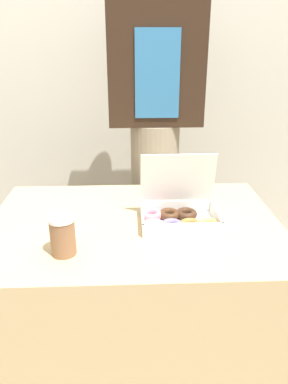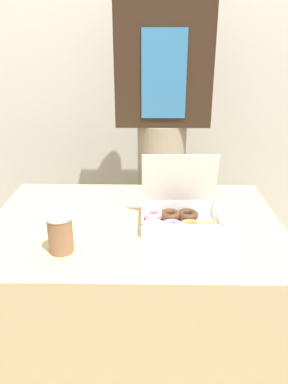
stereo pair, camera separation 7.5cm
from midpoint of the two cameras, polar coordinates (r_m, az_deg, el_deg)
name	(u,v)px [view 2 (the right image)]	position (r m, az deg, el deg)	size (l,w,h in m)	color
ground_plane	(136,363)	(1.93, 0.02, -24.66)	(14.00, 14.00, 0.00)	gray
wall_back	(141,59)	(2.39, 0.44, 19.67)	(10.00, 0.05, 2.60)	beige
table	(135,299)	(1.68, 0.02, -15.97)	(1.15, 0.81, 0.74)	tan
donut_box	(178,215)	(1.45, 6.65, -3.51)	(0.33, 0.22, 0.26)	white
coffee_cup	(60,233)	(1.27, -10.98, -6.19)	(0.09, 0.09, 0.14)	#8C6042
person_customer	(162,131)	(1.94, 3.90, 9.22)	(0.46, 0.25, 1.84)	gray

